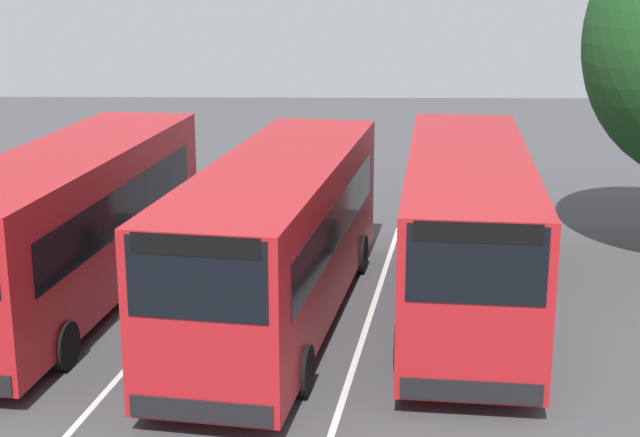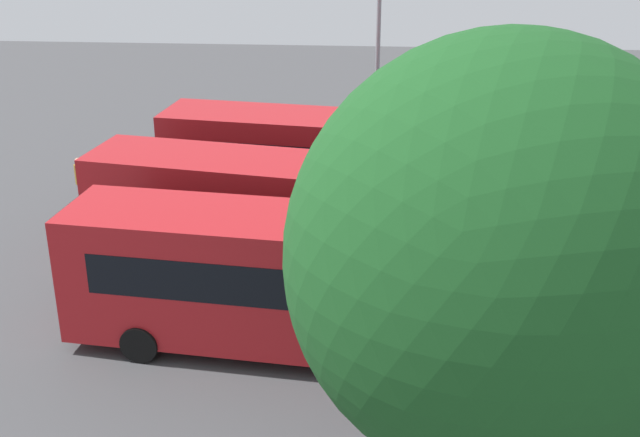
% 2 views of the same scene
% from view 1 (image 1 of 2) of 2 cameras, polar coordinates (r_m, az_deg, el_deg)
% --- Properties ---
extents(ground_plane, '(67.14, 67.14, 0.00)m').
position_cam_1_polar(ground_plane, '(20.49, -2.72, -5.52)').
color(ground_plane, '#424244').
extents(bus_far_left, '(11.02, 3.86, 3.37)m').
position_cam_1_polar(bus_far_left, '(21.10, -14.65, -0.16)').
color(bus_far_left, '#AD191E').
rests_on(bus_far_left, ground).
extents(bus_center_left, '(11.05, 4.22, 3.37)m').
position_cam_1_polar(bus_center_left, '(19.39, -2.49, -1.01)').
color(bus_center_left, '#AD191E').
rests_on(bus_center_left, ground).
extents(bus_center_right, '(11.00, 3.60, 3.37)m').
position_cam_1_polar(bus_center_right, '(20.33, 8.76, -0.41)').
color(bus_center_right, '#AD191E').
rests_on(bus_center_right, ground).
extents(lane_stripe_outer_left, '(13.35, 2.08, 0.01)m').
position_cam_1_polar(lane_stripe_outer_left, '(20.73, -8.47, -5.41)').
color(lane_stripe_outer_left, silver).
rests_on(lane_stripe_outer_left, ground).
extents(lane_stripe_inner_left, '(13.35, 2.08, 0.01)m').
position_cam_1_polar(lane_stripe_inner_left, '(20.46, 3.10, -5.55)').
color(lane_stripe_inner_left, silver).
rests_on(lane_stripe_inner_left, ground).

